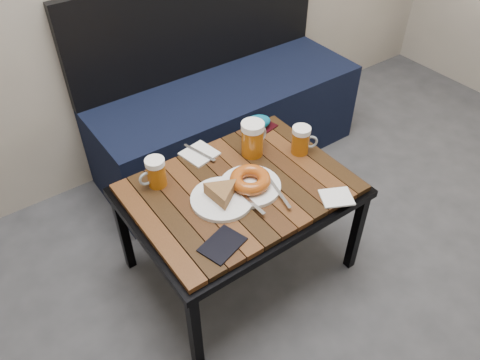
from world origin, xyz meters
TOP-DOWN VIEW (x-y plane):
  - bench at (0.24, 1.76)m, footprint 1.40×0.50m
  - cafe_table at (-0.15, 1.09)m, footprint 0.84×0.62m
  - beer_mug_left at (-0.40, 1.28)m, footprint 0.11×0.07m
  - beer_mug_centre at (0.00, 1.22)m, footprint 0.14×0.11m
  - beer_mug_right at (0.16, 1.11)m, footprint 0.11×0.10m
  - plate_pie at (-0.25, 1.06)m, footprint 0.23×0.23m
  - plate_bagel at (-0.13, 1.06)m, footprint 0.23×0.30m
  - napkin_left at (-0.18, 1.34)m, footprint 0.14×0.16m
  - napkin_right at (0.09, 0.83)m, footprint 0.14×0.14m
  - passport_navy at (-0.37, 0.89)m, footprint 0.17×0.14m
  - passport_burgundy at (0.16, 1.35)m, footprint 0.10×0.12m
  - knit_pouch at (0.12, 1.35)m, footprint 0.14×0.11m

SIDE VIEW (x-z plane):
  - bench at x=0.24m, z-range -0.20..0.75m
  - cafe_table at x=-0.15m, z-range 0.19..0.66m
  - passport_burgundy at x=0.16m, z-range 0.47..0.48m
  - passport_navy at x=-0.37m, z-range 0.47..0.48m
  - napkin_right at x=0.09m, z-range 0.47..0.48m
  - napkin_left at x=-0.18m, z-range 0.47..0.48m
  - plate_pie at x=-0.25m, z-range 0.47..0.53m
  - plate_bagel at x=-0.13m, z-range 0.47..0.53m
  - knit_pouch at x=0.12m, z-range 0.47..0.53m
  - beer_mug_left at x=-0.40m, z-range 0.47..0.59m
  - beer_mug_right at x=0.16m, z-range 0.47..0.59m
  - beer_mug_centre at x=0.00m, z-range 0.47..0.62m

